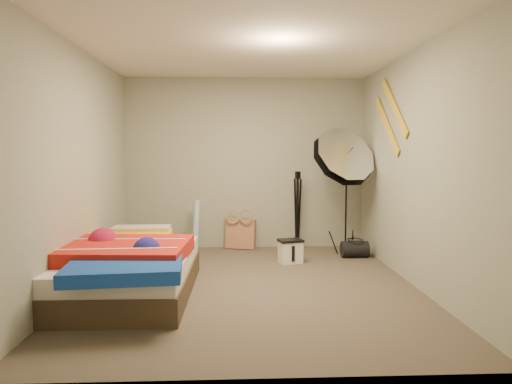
{
  "coord_description": "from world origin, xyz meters",
  "views": [
    {
      "loc": [
        -0.14,
        -4.74,
        1.42
      ],
      "look_at": [
        0.1,
        0.6,
        0.95
      ],
      "focal_mm": 32.0,
      "sensor_mm": 36.0,
      "label": 1
    }
  ],
  "objects": [
    {
      "name": "wrapping_roll",
      "position": [
        -0.71,
        1.69,
        0.37
      ],
      "size": [
        0.12,
        0.22,
        0.74
      ],
      "primitive_type": "cylinder",
      "rotation": [
        -0.17,
        0.0,
        -0.2
      ],
      "color": "#6492CE",
      "rests_on": "floor"
    },
    {
      "name": "camera_tripod",
      "position": [
        0.75,
        1.77,
        0.65
      ],
      "size": [
        0.08,
        0.08,
        1.14
      ],
      "color": "black",
      "rests_on": "floor"
    },
    {
      "name": "wall_back",
      "position": [
        0.0,
        2.0,
        1.25
      ],
      "size": [
        3.5,
        0.0,
        3.5
      ],
      "primitive_type": "plane",
      "rotation": [
        1.57,
        0.0,
        0.0
      ],
      "color": "#979C8C",
      "rests_on": "floor"
    },
    {
      "name": "bed",
      "position": [
        -1.25,
        -0.23,
        0.28
      ],
      "size": [
        1.36,
        2.08,
        0.55
      ],
      "color": "#463727",
      "rests_on": "floor"
    },
    {
      "name": "ceiling",
      "position": [
        0.0,
        0.0,
        2.5
      ],
      "size": [
        4.0,
        4.0,
        0.0
      ],
      "primitive_type": "plane",
      "rotation": [
        3.14,
        0.0,
        0.0
      ],
      "color": "silver",
      "rests_on": "wall_back"
    },
    {
      "name": "photo_umbrella",
      "position": [
        1.29,
        1.34,
        1.33
      ],
      "size": [
        0.98,
        0.86,
        1.85
      ],
      "color": "black",
      "rests_on": "floor"
    },
    {
      "name": "wall_front",
      "position": [
        0.0,
        -2.0,
        1.25
      ],
      "size": [
        3.5,
        0.0,
        3.5
      ],
      "primitive_type": "plane",
      "rotation": [
        -1.57,
        0.0,
        0.0
      ],
      "color": "#979C8C",
      "rests_on": "floor"
    },
    {
      "name": "tote_bag",
      "position": [
        -0.07,
        1.9,
        0.22
      ],
      "size": [
        0.46,
        0.29,
        0.44
      ],
      "primitive_type": "cube",
      "rotation": [
        -0.14,
        0.0,
        -0.26
      ],
      "color": "tan",
      "rests_on": "floor"
    },
    {
      "name": "wall_left",
      "position": [
        -1.75,
        0.0,
        1.25
      ],
      "size": [
        0.0,
        4.0,
        4.0
      ],
      "primitive_type": "plane",
      "rotation": [
        1.57,
        0.0,
        1.57
      ],
      "color": "#979C8C",
      "rests_on": "floor"
    },
    {
      "name": "duffel_bag",
      "position": [
        1.47,
        1.26,
        0.11
      ],
      "size": [
        0.36,
        0.23,
        0.22
      ],
      "primitive_type": "cylinder",
      "rotation": [
        0.0,
        1.57,
        0.02
      ],
      "color": "black",
      "rests_on": "floor"
    },
    {
      "name": "floor",
      "position": [
        0.0,
        0.0,
        0.0
      ],
      "size": [
        4.0,
        4.0,
        0.0
      ],
      "primitive_type": "plane",
      "color": "brown",
      "rests_on": "ground"
    },
    {
      "name": "camera_case",
      "position": [
        0.56,
        1.0,
        0.14
      ],
      "size": [
        0.32,
        0.26,
        0.28
      ],
      "primitive_type": "cube",
      "rotation": [
        0.0,
        0.0,
        0.24
      ],
      "color": "white",
      "rests_on": "floor"
    },
    {
      "name": "wall_stripe_upper",
      "position": [
        1.73,
        0.6,
        1.95
      ],
      "size": [
        0.02,
        0.91,
        0.78
      ],
      "primitive_type": "cube",
      "rotation": [
        0.7,
        0.0,
        0.0
      ],
      "color": "gold",
      "rests_on": "wall_right"
    },
    {
      "name": "wall_stripe_lower",
      "position": [
        1.73,
        0.85,
        1.75
      ],
      "size": [
        0.02,
        0.91,
        0.78
      ],
      "primitive_type": "cube",
      "rotation": [
        0.7,
        0.0,
        0.0
      ],
      "color": "gold",
      "rests_on": "wall_right"
    },
    {
      "name": "wall_right",
      "position": [
        1.75,
        0.0,
        1.25
      ],
      "size": [
        0.0,
        4.0,
        4.0
      ],
      "primitive_type": "plane",
      "rotation": [
        1.57,
        0.0,
        -1.57
      ],
      "color": "#979C8C",
      "rests_on": "floor"
    }
  ]
}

